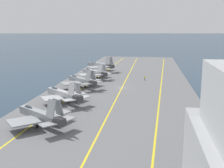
{
  "coord_description": "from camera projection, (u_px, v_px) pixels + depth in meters",
  "views": [
    {
      "loc": [
        -89.46,
        -9.34,
        19.57
      ],
      "look_at": [
        -7.28,
        2.33,
        2.9
      ],
      "focal_mm": 45.0,
      "sensor_mm": 36.0,
      "label": 1
    }
  ],
  "objects": [
    {
      "name": "ground_plane",
      "position": [
        122.0,
        89.0,
        91.98
      ],
      "size": [
        2000.0,
        2000.0,
        0.0
      ],
      "primitive_type": "plane",
      "color": "#23384C"
    },
    {
      "name": "carrier_deck",
      "position": [
        122.0,
        88.0,
        91.94
      ],
      "size": [
        198.24,
        45.36,
        0.4
      ],
      "primitive_type": "cube",
      "color": "slate",
      "rests_on": "ground"
    },
    {
      "name": "deck_stripe_foul_line",
      "position": [
        161.0,
        88.0,
        90.18
      ],
      "size": [
        178.21,
        9.3,
        0.01
      ],
      "primitive_type": "cube",
      "rotation": [
        0.0,
        0.0,
        -0.05
      ],
      "color": "yellow",
      "rests_on": "carrier_deck"
    },
    {
      "name": "deck_stripe_centerline",
      "position": [
        122.0,
        87.0,
        91.9
      ],
      "size": [
        178.42,
        0.36,
        0.01
      ],
      "primitive_type": "cube",
      "color": "yellow",
      "rests_on": "carrier_deck"
    },
    {
      "name": "deck_stripe_edge_line",
      "position": [
        85.0,
        86.0,
        93.62
      ],
      "size": [
        178.28,
        7.85,
        0.01
      ],
      "primitive_type": "cube",
      "rotation": [
        0.0,
        0.0,
        -0.04
      ],
      "color": "yellow",
      "rests_on": "carrier_deck"
    },
    {
      "name": "parked_jet_nearest",
      "position": [
        40.0,
        115.0,
        55.4
      ],
      "size": [
        13.27,
        14.91,
        6.36
      ],
      "color": "gray",
      "rests_on": "carrier_deck"
    },
    {
      "name": "parked_jet_second",
      "position": [
        63.0,
        94.0,
        72.51
      ],
      "size": [
        13.27,
        14.78,
        6.14
      ],
      "color": "#A8AAAF",
      "rests_on": "carrier_deck"
    },
    {
      "name": "parked_jet_third",
      "position": [
        81.0,
        80.0,
        91.07
      ],
      "size": [
        13.93,
        14.29,
        6.28
      ],
      "color": "gray",
      "rests_on": "carrier_deck"
    },
    {
      "name": "parked_jet_fourth",
      "position": [
        94.0,
        72.0,
        107.92
      ],
      "size": [
        13.31,
        13.99,
        5.88
      ],
      "color": "#A8AAAF",
      "rests_on": "carrier_deck"
    },
    {
      "name": "parked_jet_fifth",
      "position": [
        100.0,
        65.0,
        125.63
      ],
      "size": [
        13.43,
        15.93,
        6.98
      ],
      "color": "#9EA3A8",
      "rests_on": "carrier_deck"
    },
    {
      "name": "crew_yellow_vest",
      "position": [
        145.0,
        78.0,
        103.98
      ],
      "size": [
        0.45,
        0.46,
        1.73
      ],
      "color": "#4C473D",
      "rests_on": "carrier_deck"
    },
    {
      "name": "crew_purple_vest",
      "position": [
        208.0,
        148.0,
        43.17
      ],
      "size": [
        0.44,
        0.46,
        1.81
      ],
      "color": "#232328",
      "rests_on": "carrier_deck"
    }
  ]
}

